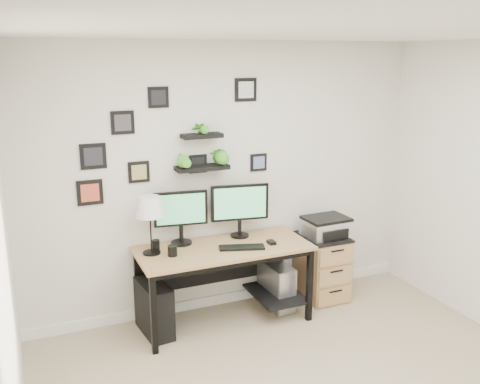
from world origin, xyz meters
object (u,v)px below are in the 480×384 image
pc_tower_black (154,308)px  file_cabinet (322,266)px  desk (226,258)px  table_lamp (150,208)px  pc_tower_grey (276,285)px  monitor_right (240,206)px  monitor_left (181,214)px  printer (326,227)px  mug (172,251)px

pc_tower_black → file_cabinet: bearing=-4.6°
file_cabinet → desk: bearing=-177.0°
table_lamp → pc_tower_black: (-0.01, -0.05, -0.93)m
table_lamp → pc_tower_grey: (1.25, -0.02, -0.95)m
monitor_right → pc_tower_grey: bearing=-19.9°
monitor_right → table_lamp: table_lamp is taller
monitor_left → table_lamp: size_ratio=0.96×
pc_tower_black → pc_tower_grey: (1.26, 0.03, -0.02)m
pc_tower_black → file_cabinet: file_cabinet is taller
printer → pc_tower_grey: bearing=-179.0°
monitor_left → monitor_right: (0.58, -0.02, 0.01)m
mug → pc_tower_grey: (1.09, 0.11, -0.57)m
monitor_right → mug: bearing=-162.5°
desk → pc_tower_grey: desk is taller
desk → monitor_left: monitor_left is taller
monitor_left → file_cabinet: bearing=-5.1°
monitor_left → table_lamp: bearing=-157.9°
monitor_left → monitor_right: 0.58m
monitor_left → pc_tower_black: 0.89m
desk → pc_tower_grey: 0.69m
monitor_right → mug: size_ratio=5.87×
desk → mug: (-0.53, -0.07, 0.17)m
monitor_right → table_lamp: bearing=-173.3°
desk → pc_tower_grey: size_ratio=3.43×
monitor_right → file_cabinet: (0.89, -0.11, -0.72)m
pc_tower_grey → file_cabinet: size_ratio=0.70×
mug → file_cabinet: bearing=4.4°
desk → monitor_left: bearing=152.7°
table_lamp → printer: (1.81, -0.01, -0.40)m
desk → printer: bearing=2.6°
mug → pc_tower_black: size_ratio=0.20×
table_lamp → pc_tower_black: table_lamp is taller
monitor_right → pc_tower_black: (-0.91, -0.16, -0.82)m
mug → monitor_right: bearing=17.5°
desk → mug: bearing=-172.7°
pc_tower_black → printer: bearing=-4.8°
desk → monitor_left: size_ratio=3.15×
printer → file_cabinet: bearing=159.2°
desk → file_cabinet: bearing=3.0°
pc_tower_black → table_lamp: bearing=70.2°
pc_tower_grey → file_cabinet: bearing=1.8°
pc_tower_black → pc_tower_grey: pc_tower_black is taller
printer → pc_tower_black: bearing=-178.6°
monitor_right → monitor_left: bearing=177.6°
desk → monitor_right: (0.21, 0.17, 0.43)m
desk → mug: 0.56m
desk → printer: printer is taller
monitor_right → mug: (-0.74, -0.23, -0.26)m
printer → table_lamp: bearing=179.7°
monitor_left → printer: 1.52m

